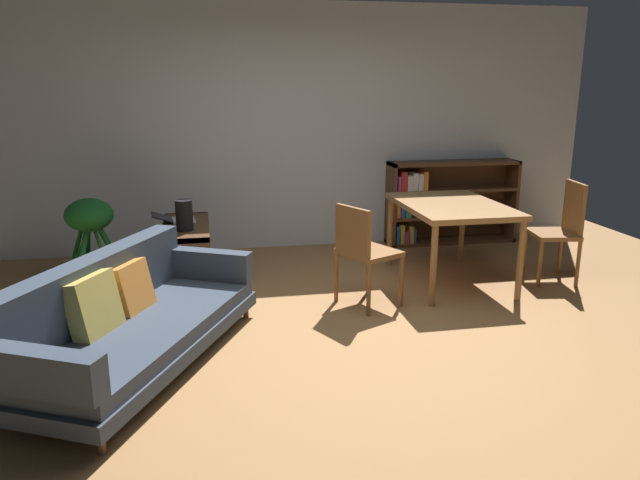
{
  "coord_description": "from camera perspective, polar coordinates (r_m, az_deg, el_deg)",
  "views": [
    {
      "loc": [
        -1.09,
        -4.07,
        1.84
      ],
      "look_at": [
        -0.22,
        0.4,
        0.65
      ],
      "focal_mm": 33.83,
      "sensor_mm": 36.0,
      "label": 1
    }
  ],
  "objects": [
    {
      "name": "dining_chair_near",
      "position": [
        6.13,
        21.87,
        1.22
      ],
      "size": [
        0.46,
        0.49,
        0.95
      ],
      "color": "brown",
      "rests_on": "ground_plane"
    },
    {
      "name": "dining_chair_far",
      "position": [
        5.03,
        4.1,
        -0.8
      ],
      "size": [
        0.56,
        0.59,
        0.87
      ],
      "color": "brown",
      "rests_on": "ground_plane"
    },
    {
      "name": "potted_floor_plant",
      "position": [
        6.04,
        -20.88,
        0.78
      ],
      "size": [
        0.44,
        0.55,
        0.81
      ],
      "color": "#333338",
      "rests_on": "ground_plane"
    },
    {
      "name": "ground_plane",
      "position": [
        4.6,
        3.68,
        -8.98
      ],
      "size": [
        8.16,
        8.16,
        0.0
      ],
      "primitive_type": "plane",
      "color": "#9E7042"
    },
    {
      "name": "desk_speaker",
      "position": [
        5.64,
        -12.73,
        2.29
      ],
      "size": [
        0.16,
        0.16,
        0.28
      ],
      "color": "black",
      "rests_on": "media_console"
    },
    {
      "name": "open_laptop",
      "position": [
        6.07,
        -13.48,
        1.96
      ],
      "size": [
        0.44,
        0.32,
        0.09
      ],
      "color": "silver",
      "rests_on": "media_console"
    },
    {
      "name": "bookshelf",
      "position": [
        7.26,
        11.44,
        3.56
      ],
      "size": [
        1.54,
        0.33,
        0.96
      ],
      "color": "#56351E",
      "rests_on": "ground_plane"
    },
    {
      "name": "back_wall_panel",
      "position": [
        6.88,
        -1.91,
        10.53
      ],
      "size": [
        6.8,
        0.1,
        2.7
      ],
      "primitive_type": "cube",
      "color": "silver",
      "rests_on": "ground_plane"
    },
    {
      "name": "fabric_couch",
      "position": [
        4.26,
        -17.9,
        -7.09
      ],
      "size": [
        1.68,
        2.24,
        0.72
      ],
      "color": "#56351E",
      "rests_on": "ground_plane"
    },
    {
      "name": "media_console",
      "position": [
        5.96,
        -12.47,
        -1.09
      ],
      "size": [
        0.44,
        1.14,
        0.53
      ],
      "color": "#56351E",
      "rests_on": "ground_plane"
    },
    {
      "name": "dining_table",
      "position": [
        5.75,
        12.31,
        2.68
      ],
      "size": [
        0.89,
        1.31,
        0.76
      ],
      "color": "olive",
      "rests_on": "ground_plane"
    }
  ]
}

